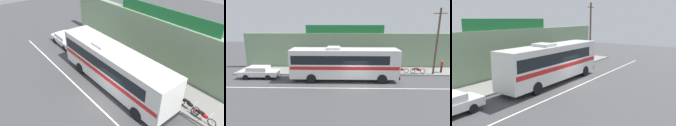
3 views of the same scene
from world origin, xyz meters
The scene contains 11 objects.
ground_plane centered at (0.00, 0.00, 0.00)m, with size 70.00×70.00×0.00m, color #444447.
sidewalk_slab centered at (0.00, 5.20, 0.07)m, with size 30.00×3.60×0.14m, color gray.
storefront_facade centered at (0.00, 7.35, 2.40)m, with size 30.00×0.70×4.80m, color gray.
storefront_billboard centered at (-1.09, 7.35, 5.35)m, with size 10.71×0.12×1.10m, color #1E7538.
road_center_stripe centered at (0.00, -0.80, 0.00)m, with size 30.00×0.14×0.01m, color silver.
intercity_bus centered at (-1.27, 1.74, 2.07)m, with size 11.80×2.60×3.78m.
parked_car centered at (-11.09, 2.29, 0.74)m, with size 4.36×1.84×1.37m.
motorcycle_green centered at (4.60, 4.23, 0.57)m, with size 1.91×0.56×0.94m.
motorcycle_red centered at (2.86, 4.03, 0.57)m, with size 1.90×0.56×0.94m.
motorcycle_blue centered at (5.87, 4.01, 0.57)m, with size 1.89×0.56×0.94m.
pedestrian_far_right centered at (3.27, 5.16, 1.07)m, with size 0.30×0.48×1.61m.
Camera 1 is at (9.69, -7.09, 10.95)m, focal length 32.28 mm.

